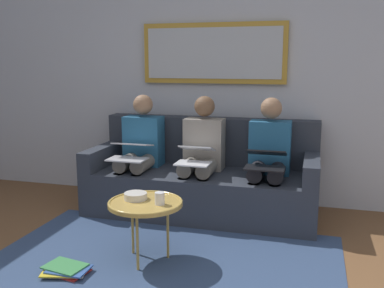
{
  "coord_description": "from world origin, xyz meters",
  "views": [
    {
      "loc": [
        -1.03,
        1.96,
        1.47
      ],
      "look_at": [
        0.0,
        -1.7,
        0.75
      ],
      "focal_mm": 41.05,
      "sensor_mm": 36.0,
      "label": 1
    }
  ],
  "objects_px": {
    "person_left": "(269,156)",
    "laptop_silver": "(130,151)",
    "laptop_white": "(195,155)",
    "laptop_black": "(266,159)",
    "person_right": "(140,148)",
    "framed_mirror": "(213,53)",
    "magazine_stack": "(66,270)",
    "person_middle": "(202,152)",
    "coffee_table": "(145,204)",
    "cup": "(160,198)",
    "bowl": "(136,196)",
    "couch": "(203,180)"
  },
  "relations": [
    {
      "from": "person_left",
      "to": "laptop_silver",
      "type": "xyz_separation_m",
      "value": [
        1.28,
        0.24,
        0.02
      ]
    },
    {
      "from": "laptop_silver",
      "to": "laptop_white",
      "type": "bearing_deg",
      "value": -179.55
    },
    {
      "from": "laptop_black",
      "to": "person_right",
      "type": "relative_size",
      "value": 0.31
    },
    {
      "from": "framed_mirror",
      "to": "laptop_black",
      "type": "xyz_separation_m",
      "value": [
        -0.64,
        0.7,
        -0.92
      ]
    },
    {
      "from": "person_left",
      "to": "person_right",
      "type": "relative_size",
      "value": 1.0
    },
    {
      "from": "laptop_silver",
      "to": "magazine_stack",
      "type": "relative_size",
      "value": 1.07
    },
    {
      "from": "laptop_black",
      "to": "person_middle",
      "type": "xyz_separation_m",
      "value": [
        0.64,
        -0.24,
        -0.02
      ]
    },
    {
      "from": "coffee_table",
      "to": "person_left",
      "type": "bearing_deg",
      "value": -123.82
    },
    {
      "from": "laptop_silver",
      "to": "person_left",
      "type": "bearing_deg",
      "value": -169.21
    },
    {
      "from": "cup",
      "to": "bowl",
      "type": "distance_m",
      "value": 0.22
    },
    {
      "from": "laptop_black",
      "to": "framed_mirror",
      "type": "bearing_deg",
      "value": -47.41
    },
    {
      "from": "person_middle",
      "to": "framed_mirror",
      "type": "bearing_deg",
      "value": -90.0
    },
    {
      "from": "couch",
      "to": "person_right",
      "type": "relative_size",
      "value": 1.93
    },
    {
      "from": "bowl",
      "to": "laptop_black",
      "type": "distance_m",
      "value": 1.23
    },
    {
      "from": "laptop_black",
      "to": "laptop_white",
      "type": "relative_size",
      "value": 0.98
    },
    {
      "from": "framed_mirror",
      "to": "person_middle",
      "type": "height_order",
      "value": "framed_mirror"
    },
    {
      "from": "cup",
      "to": "person_left",
      "type": "relative_size",
      "value": 0.08
    },
    {
      "from": "bowl",
      "to": "person_middle",
      "type": "height_order",
      "value": "person_middle"
    },
    {
      "from": "cup",
      "to": "person_left",
      "type": "bearing_deg",
      "value": -119.04
    },
    {
      "from": "framed_mirror",
      "to": "person_left",
      "type": "bearing_deg",
      "value": 144.47
    },
    {
      "from": "magazine_stack",
      "to": "framed_mirror",
      "type": "bearing_deg",
      "value": -106.92
    },
    {
      "from": "person_left",
      "to": "magazine_stack",
      "type": "height_order",
      "value": "person_left"
    },
    {
      "from": "couch",
      "to": "coffee_table",
      "type": "bearing_deg",
      "value": 83.93
    },
    {
      "from": "person_left",
      "to": "person_right",
      "type": "distance_m",
      "value": 1.28
    },
    {
      "from": "cup",
      "to": "laptop_black",
      "type": "height_order",
      "value": "laptop_black"
    },
    {
      "from": "laptop_white",
      "to": "framed_mirror",
      "type": "bearing_deg",
      "value": -90.0
    },
    {
      "from": "person_left",
      "to": "person_right",
      "type": "bearing_deg",
      "value": 0.0
    },
    {
      "from": "coffee_table",
      "to": "laptop_silver",
      "type": "xyz_separation_m",
      "value": [
        0.51,
        -0.9,
        0.19
      ]
    },
    {
      "from": "laptop_silver",
      "to": "laptop_black",
      "type": "bearing_deg",
      "value": -179.79
    },
    {
      "from": "person_middle",
      "to": "laptop_black",
      "type": "bearing_deg",
      "value": 159.5
    },
    {
      "from": "person_middle",
      "to": "magazine_stack",
      "type": "xyz_separation_m",
      "value": [
        0.59,
        1.5,
        -0.58
      ]
    },
    {
      "from": "framed_mirror",
      "to": "person_middle",
      "type": "relative_size",
      "value": 1.31
    },
    {
      "from": "laptop_white",
      "to": "laptop_silver",
      "type": "bearing_deg",
      "value": 0.45
    },
    {
      "from": "laptop_silver",
      "to": "bowl",
      "type": "bearing_deg",
      "value": 115.72
    },
    {
      "from": "couch",
      "to": "magazine_stack",
      "type": "bearing_deg",
      "value": 69.22
    },
    {
      "from": "framed_mirror",
      "to": "laptop_white",
      "type": "distance_m",
      "value": 1.15
    },
    {
      "from": "coffee_table",
      "to": "bowl",
      "type": "relative_size",
      "value": 3.21
    },
    {
      "from": "coffee_table",
      "to": "cup",
      "type": "height_order",
      "value": "cup"
    },
    {
      "from": "laptop_black",
      "to": "person_right",
      "type": "bearing_deg",
      "value": -10.59
    },
    {
      "from": "person_middle",
      "to": "coffee_table",
      "type": "bearing_deg",
      "value": 83.57
    },
    {
      "from": "person_left",
      "to": "laptop_silver",
      "type": "height_order",
      "value": "person_left"
    },
    {
      "from": "framed_mirror",
      "to": "coffee_table",
      "type": "height_order",
      "value": "framed_mirror"
    },
    {
      "from": "couch",
      "to": "person_left",
      "type": "height_order",
      "value": "person_left"
    },
    {
      "from": "cup",
      "to": "laptop_white",
      "type": "xyz_separation_m",
      "value": [
        -0.01,
        -0.93,
        0.13
      ]
    },
    {
      "from": "couch",
      "to": "magazine_stack",
      "type": "xyz_separation_m",
      "value": [
        0.59,
        1.57,
        -0.28
      ]
    },
    {
      "from": "person_middle",
      "to": "laptop_silver",
      "type": "relative_size",
      "value": 3.15
    },
    {
      "from": "coffee_table",
      "to": "cup",
      "type": "relative_size",
      "value": 6.1
    },
    {
      "from": "cup",
      "to": "laptop_black",
      "type": "distance_m",
      "value": 1.14
    },
    {
      "from": "framed_mirror",
      "to": "person_middle",
      "type": "xyz_separation_m",
      "value": [
        0.0,
        0.46,
        -0.94
      ]
    },
    {
      "from": "framed_mirror",
      "to": "laptop_black",
      "type": "height_order",
      "value": "framed_mirror"
    }
  ]
}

